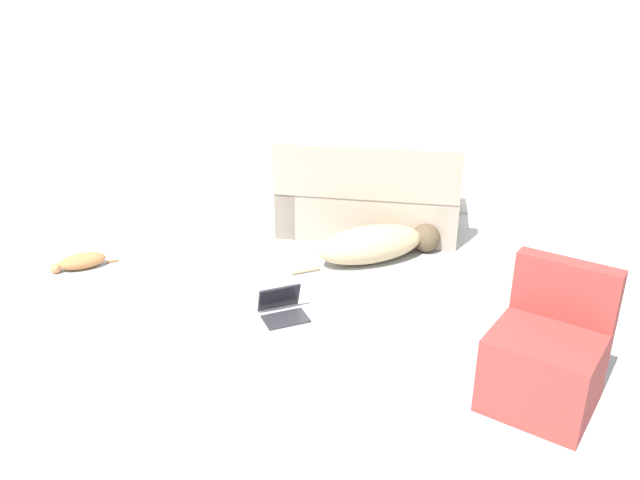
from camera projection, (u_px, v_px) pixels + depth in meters
wall_back at (338, 80)px, 6.28m from camera, size 7.44×0.06×2.72m
couch at (368, 203)px, 6.06m from camera, size 1.75×0.91×0.93m
dog at (377, 243)px, 5.49m from camera, size 1.32×0.89×0.32m
cat at (80, 261)px, 5.36m from camera, size 0.49×0.38×0.13m
laptop_open at (282, 306)px, 4.62m from camera, size 0.42×0.41×0.22m
side_chair at (546, 359)px, 3.60m from camera, size 0.80×0.80×0.83m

